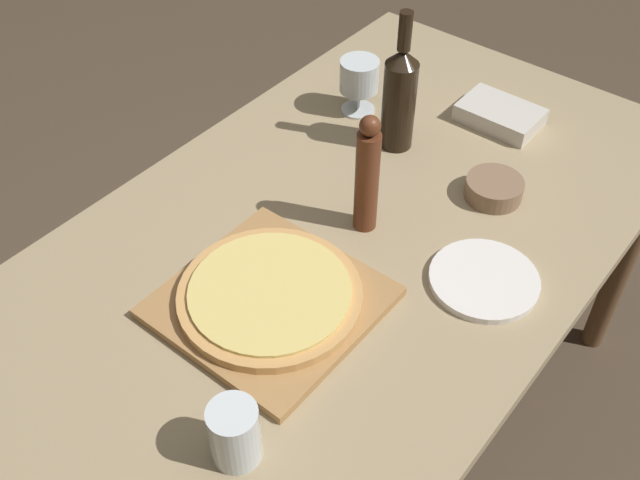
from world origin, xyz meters
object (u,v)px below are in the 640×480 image
Objects in this scene: wine_bottle at (399,96)px; pizza at (270,294)px; pepper_mill at (367,176)px; wine_glass at (359,77)px; small_bowl at (494,189)px.

pizza is at bearing -79.58° from wine_bottle.
pepper_mill reaches higher than wine_glass.
wine_bottle is 0.16m from wine_glass.
wine_bottle is at bearing 100.42° from pizza.
wine_bottle reaches higher than small_bowl.
wine_glass is at bearing 128.59° from pepper_mill.
wine_glass is (-0.24, 0.31, -0.03)m from pepper_mill.
pepper_mill is 1.96× the size of wine_glass.
pepper_mill is at bearing -51.41° from wine_glass.
pepper_mill reaches higher than pizza.
small_bowl is (0.40, -0.07, -0.07)m from wine_glass.
wine_glass is at bearing 160.08° from wine_bottle.
wine_glass is at bearing 169.57° from small_bowl.
pepper_mill is (0.10, -0.26, -0.00)m from wine_bottle.
small_bowl is at bearing -4.87° from wine_bottle.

